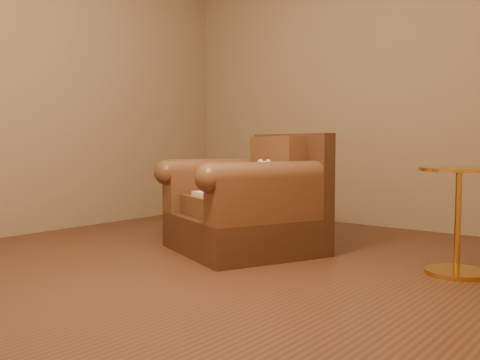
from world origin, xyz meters
The scene contains 5 objects.
floor centered at (0.00, 0.00, 0.00)m, with size 4.00×4.00×0.00m, color #57321D.
armchair centered at (-0.09, 0.35, 0.33)m, with size 1.21×1.19×0.84m.
teddy_bear centered at (-0.02, 0.41, 0.50)m, with size 0.19×0.22×0.26m.
guidebook centered at (-0.19, 0.11, 0.42)m, with size 0.45×0.37×0.03m.
side_table centered at (1.30, 0.56, 0.34)m, with size 0.45×0.45×0.63m.
Camera 1 is at (2.24, -2.67, 0.78)m, focal length 40.00 mm.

